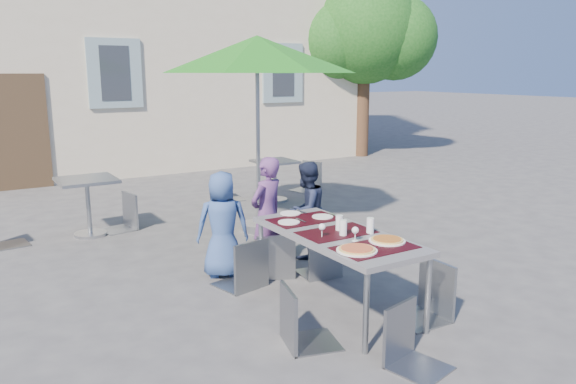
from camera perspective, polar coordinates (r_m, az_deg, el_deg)
ground at (r=5.78m, az=3.82°, el=-10.62°), size 90.00×90.00×0.00m
tree at (r=15.33m, az=7.83°, el=15.82°), size 3.60×3.00×4.70m
dining_table at (r=5.32m, az=4.97°, el=-4.69°), size 0.80×1.85×0.76m
pizza_near_left at (r=4.77m, az=7.01°, el=-5.82°), size 0.35×0.35×0.03m
pizza_near_right at (r=5.07m, az=10.03°, el=-4.83°), size 0.33×0.33×0.03m
glassware at (r=5.24m, az=6.16°, el=-3.48°), size 0.53×0.41×0.15m
place_settings at (r=5.80m, az=1.33°, el=-2.57°), size 0.67×0.52×0.01m
child_0 at (r=6.20m, az=-6.65°, el=-3.29°), size 0.67×0.56×1.18m
child_1 at (r=6.35m, az=-2.15°, el=-2.27°), size 0.56×0.46×1.31m
child_2 at (r=6.80m, az=1.87°, el=-1.85°), size 0.66×0.52×1.18m
chair_0 at (r=5.82m, az=-4.44°, el=-4.24°), size 0.54×0.54×1.01m
chair_1 at (r=6.13m, az=-1.36°, el=-3.69°), size 0.55×0.55×0.96m
chair_2 at (r=6.15m, az=3.49°, el=-3.87°), size 0.46×0.47×0.92m
chair_3 at (r=4.62m, az=1.28°, el=-9.01°), size 0.53×0.53×0.97m
chair_4 at (r=5.27m, az=14.25°, el=-6.36°), size 0.46×0.46×1.01m
chair_5 at (r=4.43m, az=12.47°, el=-10.69°), size 0.49×0.49×0.91m
patio_umbrella at (r=7.80m, az=-3.16°, el=13.65°), size 2.68×2.68×2.71m
cafe_table_0 at (r=8.16m, az=-19.69°, el=-0.30°), size 0.75×0.75×0.81m
bg_chair_r_0 at (r=8.36m, az=-16.49°, el=0.19°), size 0.51×0.50×0.98m
cafe_table_1 at (r=9.82m, az=-1.35°, el=1.86°), size 0.67×0.67×0.72m
bg_chair_l_1 at (r=9.91m, az=-6.18°, el=1.93°), size 0.42×0.42×0.85m
bg_chair_r_1 at (r=10.73m, az=2.12°, el=3.42°), size 0.58×0.57×1.03m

